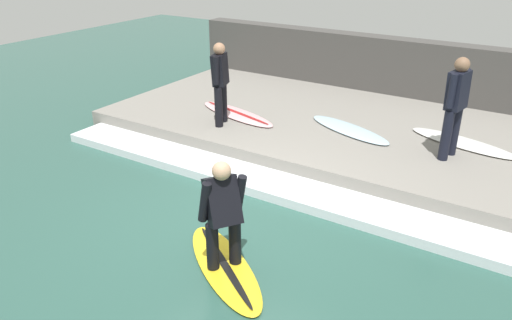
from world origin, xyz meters
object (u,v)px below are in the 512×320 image
Objects in this scene: surfboard_waiting_near at (237,114)px; surfboard_riding at (225,266)px; surfer_waiting_far at (456,103)px; surfer_waiting_near at (220,80)px; surfboard_waiting_far at (462,143)px; surfer_riding at (223,210)px; surfboard_spare at (349,129)px.

surfboard_riding is at bearing -147.70° from surfboard_waiting_near.
surfboard_riding is 1.15× the size of surfer_waiting_far.
surfer_waiting_near is (3.32, 2.43, 1.21)m from surfboard_riding.
surfboard_waiting_far is at bearing -8.91° from surfer_waiting_far.
surfer_waiting_near is 0.78× the size of surfboard_waiting_far.
surfboard_riding is at bearing 157.92° from surfer_waiting_far.
surfer_riding reaches higher than surfboard_spare.
surfer_riding is at bearing 159.74° from surfboard_waiting_far.
surfer_waiting_near is 4.14m from surfer_waiting_far.
surfer_riding is at bearing -177.58° from surfboard_spare.
surfer_riding is 4.13m from surfer_waiting_near.
surfer_riding is 0.69× the size of surfboard_waiting_far.
surfboard_waiting_far and surfboard_spare have the same top height.
surfer_waiting_near is 0.81× the size of surfboard_spare.
surfer_waiting_near is 2.59m from surfboard_spare.
surfer_riding reaches higher than surfboard_waiting_near.
surfboard_spare is (4.28, 0.18, 0.36)m from surfboard_riding.
surfboard_waiting_near reaches higher than surfboard_waiting_far.
surfer_waiting_near reaches higher than surfboard_spare.
surfboard_waiting_near reaches higher than surfboard_spare.
surfer_riding reaches higher than surfboard_riding.
surfboard_waiting_near is at bearing 101.60° from surfboard_waiting_far.
surfer_riding is at bearing -143.76° from surfer_waiting_near.
surfboard_riding is at bearing -177.58° from surfboard_spare.
surfer_waiting_near is at bearing 108.88° from surfboard_waiting_far.
surfer_waiting_near is at bearing -177.52° from surfboard_waiting_near.
surfboard_waiting_far is at bearing -20.26° from surfer_riding.
surfer_waiting_far reaches higher than surfboard_waiting_far.
surfboard_spare is at bearing 103.50° from surfboard_waiting_far.
surfboard_waiting_near is at bearing 2.48° from surfer_waiting_near.
surfboard_waiting_near is (3.88, 2.46, -0.44)m from surfer_riding.
surfboard_waiting_near is at bearing 92.34° from surfer_waiting_far.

